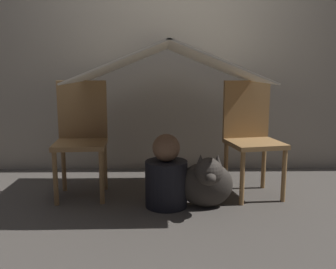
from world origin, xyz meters
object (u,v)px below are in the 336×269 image
at_px(chair_left, 82,134).
at_px(person_front, 166,177).
at_px(chair_right, 251,133).
at_px(dog, 207,181).

relative_size(chair_left, person_front, 1.68).
relative_size(chair_right, dog, 2.12).
bearing_deg(dog, chair_left, 160.12).
height_order(chair_left, dog, chair_left).
distance_m(chair_left, chair_right, 1.35).
relative_size(chair_left, dog, 2.12).
xyz_separation_m(chair_right, person_front, (-0.68, -0.28, -0.27)).
relative_size(chair_right, person_front, 1.68).
distance_m(chair_right, dog, 0.60).
distance_m(chair_left, person_front, 0.78).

